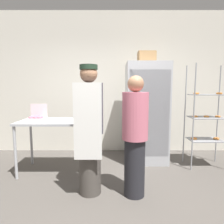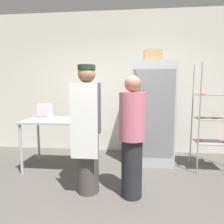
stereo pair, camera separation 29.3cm
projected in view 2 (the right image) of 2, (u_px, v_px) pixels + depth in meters
The scene contains 10 objects.
ground_plane at pixel (106, 210), 2.37m from camera, with size 14.00×14.00×0.00m, color #4C4742.
back_wall at pixel (119, 83), 4.47m from camera, with size 6.40×0.12×3.07m, color silver.
refrigerator at pixel (152, 113), 3.80m from camera, with size 0.78×0.71×1.90m.
baking_rack at pixel (215, 119), 3.42m from camera, with size 0.65×0.43×1.84m.
prep_counter at pixel (61, 125), 3.47m from camera, with size 1.23×0.70×0.89m.
donut_box at pixel (42, 117), 3.48m from camera, with size 0.29×0.23×0.27m.
blender_pitcher at pixel (89, 113), 3.49m from camera, with size 0.12×0.12×0.25m.
cardboard_storage_box at pixel (153, 57), 3.77m from camera, with size 0.33×0.33×0.23m.
person_baker at pixel (87, 128), 2.67m from camera, with size 0.37×0.38×1.73m.
person_customer at pixel (132, 137), 2.56m from camera, with size 0.34×0.34×1.59m.
Camera 2 is at (0.30, -2.19, 1.44)m, focal length 32.00 mm.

